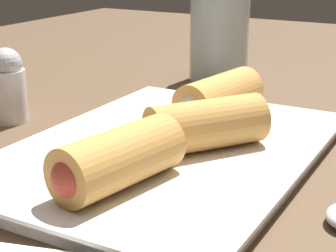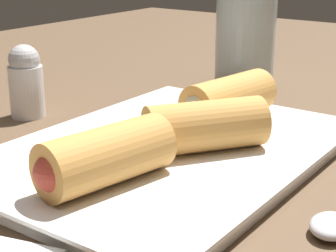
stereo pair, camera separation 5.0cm
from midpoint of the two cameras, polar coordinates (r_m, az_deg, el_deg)
table_surface at (r=43.55cm, az=3.41°, el=-6.84°), size 180.00×140.00×2.00cm
serving_plate at (r=46.40cm, az=3.09°, el=-2.82°), size 31.50×22.62×1.50cm
roll_front_left at (r=44.43cm, az=6.55°, el=-0.11°), size 10.16×8.88×4.06cm
roll_front_right at (r=38.01cm, az=-3.09°, el=-3.28°), size 10.53×5.79×4.06cm
roll_back_left at (r=52.37cm, az=8.67°, el=2.69°), size 10.51×5.50×4.06cm
drinking_glass at (r=72.43cm, az=9.86°, el=8.69°), size 7.52×7.52×11.20cm
salt_shaker at (r=58.73cm, az=-11.91°, el=4.43°), size 3.56×3.56×7.54cm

